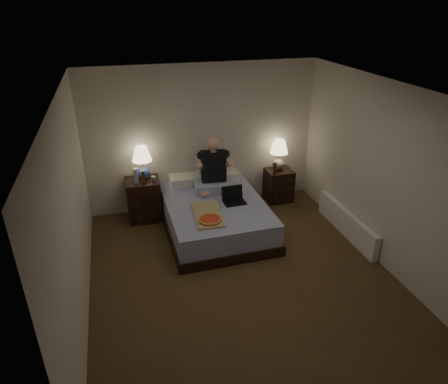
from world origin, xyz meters
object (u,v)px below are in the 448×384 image
object	(u,v)px
lamp_left	(142,163)
water_bottle	(136,176)
beer_bottle_right	(275,168)
pizza_box	(210,220)
bed	(215,215)
soda_can	(153,179)
nightstand_right	(278,185)
nightstand_left	(144,199)
beer_bottle_left	(143,177)
person	(214,165)
laptop	(235,196)
radiator	(346,223)
lamp_right	(279,155)

from	to	relation	value
lamp_left	water_bottle	world-z (taller)	lamp_left
beer_bottle_right	pizza_box	world-z (taller)	beer_bottle_right
bed	soda_can	xyz separation A→B (m)	(-0.88, 0.56, 0.51)
bed	beer_bottle_right	size ratio (longest dim) A/B	8.79
nightstand_right	water_bottle	distance (m)	2.61
bed	nightstand_left	size ratio (longest dim) A/B	2.85
beer_bottle_right	nightstand_right	bearing A→B (deg)	41.12
bed	beer_bottle_left	size ratio (longest dim) A/B	8.79
person	laptop	distance (m)	0.66
bed	pizza_box	world-z (taller)	pizza_box
water_bottle	beer_bottle_left	bearing A→B (deg)	-32.18
soda_can	person	size ratio (longest dim) A/B	0.11
nightstand_right	radiator	distance (m)	1.53
water_bottle	beer_bottle_right	bearing A→B (deg)	-0.88
beer_bottle_right	person	size ratio (longest dim) A/B	0.25
nightstand_left	nightstand_right	bearing A→B (deg)	2.19
beer_bottle_right	laptop	xyz separation A→B (m)	(-0.95, -0.69, -0.09)
lamp_right	beer_bottle_left	distance (m)	2.44
beer_bottle_right	lamp_left	bearing A→B (deg)	175.40
beer_bottle_left	radiator	bearing A→B (deg)	-22.33
pizza_box	soda_can	bearing A→B (deg)	123.19
beer_bottle_right	radiator	world-z (taller)	beer_bottle_right
beer_bottle_left	lamp_left	bearing A→B (deg)	84.65
nightstand_left	water_bottle	world-z (taller)	water_bottle
lamp_left	laptop	xyz separation A→B (m)	(1.31, -0.87, -0.36)
nightstand_left	soda_can	size ratio (longest dim) A/B	7.08
beer_bottle_left	person	bearing A→B (deg)	-6.52
lamp_right	laptop	world-z (taller)	lamp_right
bed	person	world-z (taller)	person
water_bottle	beer_bottle_right	distance (m)	2.40
bed	water_bottle	world-z (taller)	water_bottle
beer_bottle_left	water_bottle	bearing A→B (deg)	147.82
beer_bottle_left	beer_bottle_right	distance (m)	2.29
person	pizza_box	world-z (taller)	person
lamp_right	lamp_left	bearing A→B (deg)	-179.93
nightstand_right	person	distance (m)	1.49
soda_can	lamp_right	bearing A→B (deg)	4.66
bed	water_bottle	distance (m)	1.42
person	radiator	size ratio (longest dim) A/B	0.58
bed	lamp_right	size ratio (longest dim) A/B	3.61
laptop	radiator	bearing A→B (deg)	-21.53
nightstand_right	lamp_left	world-z (taller)	lamp_left
nightstand_right	laptop	bearing A→B (deg)	-144.03
nightstand_right	pizza_box	bearing A→B (deg)	-141.79
bed	pizza_box	xyz separation A→B (m)	(-0.23, -0.61, 0.29)
bed	lamp_left	size ratio (longest dim) A/B	3.61
person	radiator	distance (m)	2.32
bed	radiator	world-z (taller)	bed
nightstand_left	beer_bottle_left	bearing A→B (deg)	-82.40
beer_bottle_left	bed	bearing A→B (deg)	-27.01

